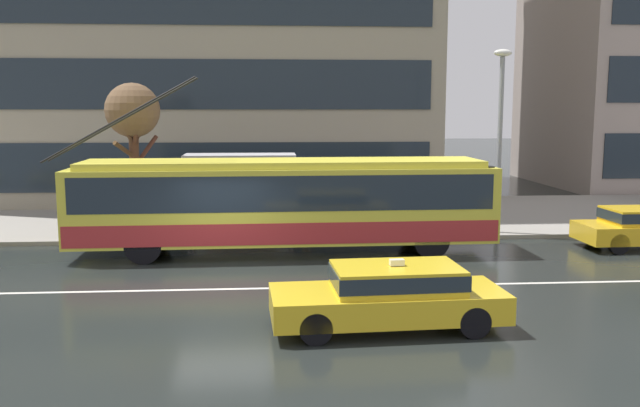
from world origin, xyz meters
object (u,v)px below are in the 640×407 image
object	(u,v)px
street_lamp	(500,124)
pedestrian_approaching_curb	(162,184)
taxi_oncoming_near	(391,294)
bus_shelter	(241,173)
street_tree_bare	(133,115)
trolleybus	(285,202)
pedestrian_at_shelter	(308,187)

from	to	relation	value
street_lamp	pedestrian_approaching_curb	bearing A→B (deg)	170.29
taxi_oncoming_near	bus_shelter	size ratio (longest dim) A/B	1.22
taxi_oncoming_near	street_tree_bare	world-z (taller)	street_tree_bare
pedestrian_approaching_curb	street_lamp	distance (m)	11.92
street_lamp	bus_shelter	bearing A→B (deg)	169.84
trolleybus	street_lamp	distance (m)	7.92
trolleybus	taxi_oncoming_near	xyz separation A→B (m)	(1.94, -7.21, -0.86)
pedestrian_approaching_curb	trolleybus	bearing A→B (deg)	-44.06
pedestrian_approaching_curb	street_tree_bare	xyz separation A→B (m)	(-0.74, -0.88, 2.46)
trolleybus	taxi_oncoming_near	distance (m)	7.51
pedestrian_at_shelter	pedestrian_approaching_curb	distance (m)	5.31
bus_shelter	street_tree_bare	world-z (taller)	street_tree_bare
taxi_oncoming_near	street_lamp	xyz separation A→B (m)	(5.33, 9.37, 3.10)
bus_shelter	pedestrian_at_shelter	world-z (taller)	bus_shelter
bus_shelter	pedestrian_at_shelter	bearing A→B (deg)	-20.59
bus_shelter	pedestrian_approaching_curb	xyz separation A→B (m)	(-2.82, 0.41, -0.42)
pedestrian_at_shelter	pedestrian_approaching_curb	xyz separation A→B (m)	(-5.15, 1.29, -0.03)
trolleybus	pedestrian_approaching_curb	size ratio (longest dim) A/B	6.89
taxi_oncoming_near	pedestrian_at_shelter	bearing A→B (deg)	96.10
street_lamp	street_tree_bare	size ratio (longest dim) A/B	1.21
pedestrian_approaching_curb	street_tree_bare	world-z (taller)	street_tree_bare
trolleybus	bus_shelter	xyz separation A→B (m)	(-1.46, 3.73, 0.52)
pedestrian_approaching_curb	street_lamp	xyz separation A→B (m)	(11.56, -1.98, 2.15)
taxi_oncoming_near	street_lamp	world-z (taller)	street_lamp
trolleybus	street_lamp	xyz separation A→B (m)	(7.28, 2.17, 2.25)
trolleybus	pedestrian_approaching_curb	bearing A→B (deg)	135.94
taxi_oncoming_near	street_lamp	distance (m)	11.22
taxi_oncoming_near	street_lamp	size ratio (longest dim) A/B	0.76
pedestrian_at_shelter	street_lamp	xyz separation A→B (m)	(6.41, -0.69, 2.12)
taxi_oncoming_near	trolleybus	bearing A→B (deg)	105.10
pedestrian_at_shelter	pedestrian_approaching_curb	size ratio (longest dim) A/B	1.00
pedestrian_approaching_curb	street_lamp	bearing A→B (deg)	-9.71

